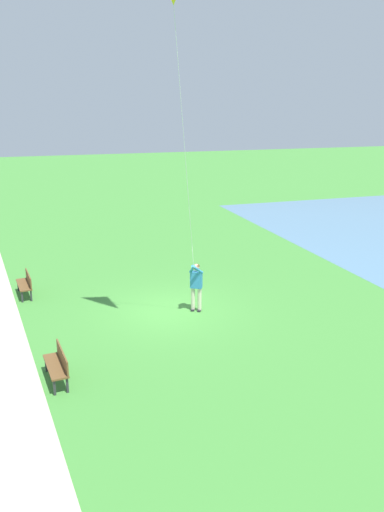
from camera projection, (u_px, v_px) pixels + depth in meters
ground_plane at (171, 310)px, 18.60m from camera, size 120.00×120.00×0.00m
person_kite_flyer at (196, 283)px, 18.28m from camera, size 0.53×0.62×1.83m
park_bench_near_walkway at (26, 283)px, 19.90m from camera, size 0.59×1.54×0.88m
park_bench_far_walkway at (58, 363)px, 13.75m from camera, size 0.59×1.54×0.88m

